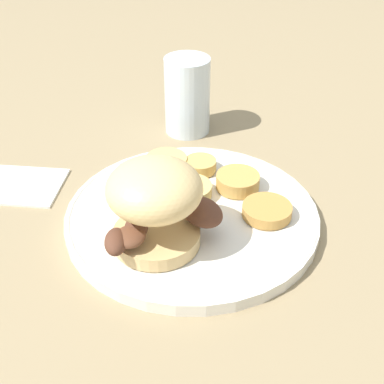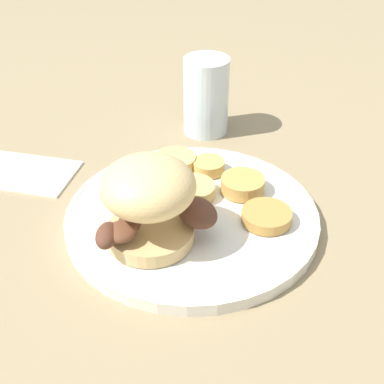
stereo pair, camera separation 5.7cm
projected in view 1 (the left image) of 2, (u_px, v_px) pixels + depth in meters
The scene contains 10 objects.
ground_plane at pixel (192, 221), 0.60m from camera, with size 4.00×4.00×0.00m, color #937F5B.
dinner_plate at pixel (192, 215), 0.59m from camera, with size 0.28×0.28×0.02m.
sandwich at pixel (156, 202), 0.52m from camera, with size 0.09×0.13×0.09m.
potato_round_0 at pixel (267, 211), 0.58m from camera, with size 0.05×0.05×0.01m, color #BC8942.
potato_round_1 at pixel (186, 190), 0.61m from camera, with size 0.05×0.05×0.01m, color #DBB766.
potato_round_2 at pixel (166, 163), 0.66m from camera, with size 0.05×0.05×0.02m, color #DBB766.
potato_round_3 at pixel (238, 181), 0.62m from camera, with size 0.05×0.05×0.02m, color tan.
potato_round_4 at pixel (200, 165), 0.65m from camera, with size 0.04×0.04×0.01m, color tan.
drinking_glass at pixel (187, 96), 0.74m from camera, with size 0.06×0.06×0.11m.
napkin at pixel (11, 184), 0.65m from camera, with size 0.12×0.08×0.01m, color white.
Camera 1 is at (-0.47, 0.04, 0.37)m, focal length 50.00 mm.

